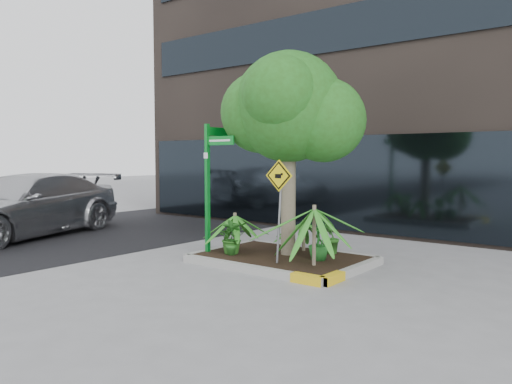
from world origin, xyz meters
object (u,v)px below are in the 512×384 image
Objects in this scene: tree at (289,107)px; street_sign_post at (211,176)px; parked_car at (24,205)px; cattle_sign at (279,193)px.

tree reaches higher than street_sign_post.
tree is at bearing 31.55° from street_sign_post.
parked_car is 3.00× the size of cattle_sign.
street_sign_post is at bearing -7.08° from parked_car.
tree is 1.52× the size of street_sign_post.
cattle_sign is (7.65, 0.92, 0.61)m from parked_car.
parked_car is at bearing -166.82° from street_sign_post.
parked_car is at bearing -173.17° from cattle_sign.
tree reaches higher than parked_car.
street_sign_post is at bearing 178.78° from cattle_sign.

